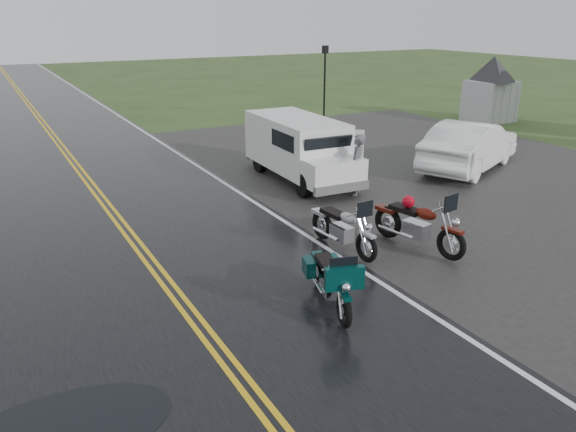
% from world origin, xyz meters
% --- Properties ---
extents(ground, '(120.00, 120.00, 0.00)m').
position_xyz_m(ground, '(0.00, 0.00, 0.00)').
color(ground, '#2D471E').
rests_on(ground, ground).
extents(road, '(8.00, 100.00, 0.04)m').
position_xyz_m(road, '(0.00, 10.00, 0.02)').
color(road, black).
rests_on(road, ground).
extents(parking_pad, '(14.00, 24.00, 0.03)m').
position_xyz_m(parking_pad, '(11.00, 5.00, 0.01)').
color(parking_pad, black).
rests_on(parking_pad, ground).
extents(visitor_center, '(16.00, 10.00, 4.80)m').
position_xyz_m(visitor_center, '(20.00, 12.00, 2.40)').
color(visitor_center, '#A8AAAD').
rests_on(visitor_center, ground).
extents(motorcycle_red, '(1.34, 2.60, 1.47)m').
position_xyz_m(motorcycle_red, '(5.79, 0.04, 0.73)').
color(motorcycle_red, '#511209').
rests_on(motorcycle_red, ground).
extents(motorcycle_teal, '(1.37, 2.29, 1.27)m').
position_xyz_m(motorcycle_teal, '(2.17, -1.13, 0.64)').
color(motorcycle_teal, '#043331').
rests_on(motorcycle_teal, ground).
extents(motorcycle_silver, '(0.95, 2.32, 1.34)m').
position_xyz_m(motorcycle_silver, '(4.12, 0.87, 0.67)').
color(motorcycle_silver, '#979A9E').
rests_on(motorcycle_silver, ground).
extents(van_white, '(2.17, 5.31, 2.06)m').
position_xyz_m(van_white, '(5.32, 5.59, 1.03)').
color(van_white, white).
rests_on(van_white, ground).
extents(person_at_van, '(0.79, 0.78, 1.84)m').
position_xyz_m(person_at_van, '(6.82, 5.03, 0.92)').
color(person_at_van, '#505055').
rests_on(person_at_van, ground).
extents(sedan_white, '(5.40, 3.72, 1.69)m').
position_xyz_m(sedan_white, '(11.95, 5.53, 0.84)').
color(sedan_white, white).
rests_on(sedan_white, ground).
extents(lamp_post_far_right, '(0.33, 0.33, 3.80)m').
position_xyz_m(lamp_post_far_right, '(12.12, 15.19, 1.90)').
color(lamp_post_far_right, black).
rests_on(lamp_post_far_right, ground).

